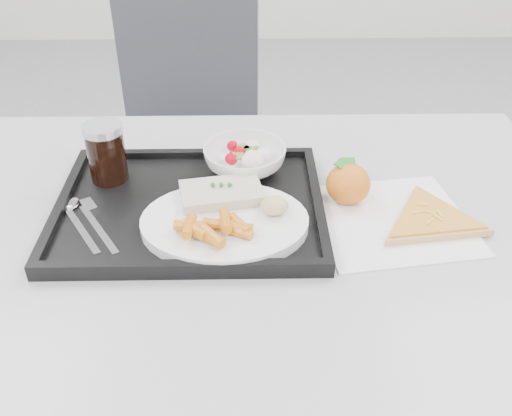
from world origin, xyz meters
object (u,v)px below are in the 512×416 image
object	(u,v)px
tray	(191,207)
dinner_plate	(225,223)
tangerine	(348,184)
pizza_slice	(431,219)
salad_bowl	(245,159)
cola_glass	(106,151)
chair	(189,128)
table	(241,249)

from	to	relation	value
tray	dinner_plate	xyz separation A→B (m)	(0.06, -0.07, 0.02)
tangerine	pizza_slice	xyz separation A→B (m)	(0.13, -0.07, -0.02)
tangerine	pizza_slice	distance (m)	0.15
dinner_plate	salad_bowl	world-z (taller)	salad_bowl
tray	dinner_plate	distance (m)	0.09
salad_bowl	cola_glass	world-z (taller)	cola_glass
pizza_slice	tray	bearing A→B (deg)	173.66
pizza_slice	cola_glass	bearing A→B (deg)	166.61
chair	dinner_plate	size ratio (longest dim) A/B	3.44
table	dinner_plate	bearing A→B (deg)	-120.53
table	tangerine	xyz separation A→B (m)	(0.19, 0.05, 0.10)
table	salad_bowl	world-z (taller)	salad_bowl
tray	cola_glass	xyz separation A→B (m)	(-0.15, 0.09, 0.06)
table	chair	world-z (taller)	chair
pizza_slice	tangerine	bearing A→B (deg)	150.61
table	salad_bowl	bearing A→B (deg)	86.94
chair	pizza_slice	bearing A→B (deg)	-58.44
dinner_plate	pizza_slice	world-z (taller)	dinner_plate
cola_glass	pizza_slice	bearing A→B (deg)	-13.39
cola_glass	tangerine	xyz separation A→B (m)	(0.43, -0.06, -0.04)
chair	salad_bowl	distance (m)	0.69
chair	dinner_plate	distance (m)	0.85
tray	dinner_plate	bearing A→B (deg)	-47.31
salad_bowl	pizza_slice	distance (m)	0.35
cola_glass	table	bearing A→B (deg)	-24.77
tray	pizza_slice	world-z (taller)	tray
pizza_slice	dinner_plate	bearing A→B (deg)	-176.43
tray	tangerine	bearing A→B (deg)	5.91
dinner_plate	pizza_slice	size ratio (longest dim) A/B	0.88
tangerine	chair	bearing A→B (deg)	116.30
cola_glass	pizza_slice	size ratio (longest dim) A/B	0.35
salad_bowl	tangerine	size ratio (longest dim) A/B	1.49
tangerine	table	bearing A→B (deg)	-164.69
tray	tangerine	distance (m)	0.28
tangerine	cola_glass	bearing A→B (deg)	172.09
table	salad_bowl	size ratio (longest dim) A/B	7.89
table	tray	world-z (taller)	tray
dinner_plate	salad_bowl	distance (m)	0.18
pizza_slice	salad_bowl	bearing A→B (deg)	153.00
chair	tray	world-z (taller)	chair
cola_glass	tangerine	size ratio (longest dim) A/B	1.06
table	tray	xyz separation A→B (m)	(-0.09, 0.02, 0.08)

